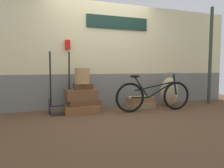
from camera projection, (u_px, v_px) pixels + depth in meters
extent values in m
cube|color=#513823|center=(113.00, 115.00, 4.06)|extent=(9.11, 5.20, 0.06)
cube|color=slate|center=(101.00, 90.00, 4.82)|extent=(7.11, 0.20, 0.78)
cube|color=beige|center=(101.00, 39.00, 4.73)|extent=(7.11, 0.20, 1.64)
cube|color=#142D23|center=(118.00, 23.00, 4.71)|extent=(1.49, 0.04, 0.28)
cube|color=red|center=(68.00, 45.00, 4.35)|extent=(0.10, 0.08, 0.20)
cylinder|color=#2D382D|center=(210.00, 56.00, 5.07)|extent=(0.08, 0.08, 2.42)
cube|color=brown|center=(82.00, 109.00, 4.13)|extent=(0.69, 0.50, 0.16)
cube|color=brown|center=(84.00, 102.00, 4.15)|extent=(0.63, 0.41, 0.11)
cube|color=brown|center=(81.00, 94.00, 4.16)|extent=(0.64, 0.49, 0.21)
cube|color=#4C2D19|center=(83.00, 87.00, 4.15)|extent=(0.40, 0.27, 0.11)
cube|color=#937051|center=(141.00, 105.00, 4.61)|extent=(0.59, 0.40, 0.14)
cube|color=olive|center=(141.00, 99.00, 4.61)|extent=(0.56, 0.32, 0.13)
cylinder|color=#A8844C|center=(82.00, 76.00, 4.11)|extent=(0.30, 0.30, 0.32)
torus|color=black|center=(49.00, 106.00, 4.02)|extent=(0.02, 0.30, 0.30)
torus|color=black|center=(71.00, 105.00, 4.16)|extent=(0.02, 0.30, 0.30)
cylinder|color=black|center=(60.00, 106.00, 4.09)|extent=(0.43, 0.02, 0.02)
cylinder|color=black|center=(50.00, 79.00, 3.98)|extent=(0.03, 0.17, 1.08)
cylinder|color=black|center=(69.00, 79.00, 4.10)|extent=(0.03, 0.17, 1.08)
cube|color=black|center=(61.00, 114.00, 4.00)|extent=(0.39, 0.22, 0.02)
ellipsoid|color=tan|center=(169.00, 92.00, 4.85)|extent=(0.43, 0.37, 0.69)
torus|color=black|center=(130.00, 98.00, 4.15)|extent=(0.62, 0.10, 0.62)
sphere|color=#B2B2B7|center=(130.00, 98.00, 4.15)|extent=(0.05, 0.05, 0.05)
torus|color=black|center=(176.00, 96.00, 4.42)|extent=(0.62, 0.10, 0.62)
sphere|color=#B2B2B7|center=(176.00, 96.00, 4.42)|extent=(0.05, 0.05, 0.05)
cube|color=black|center=(161.00, 90.00, 4.32)|extent=(0.60, 0.08, 0.35)
cube|color=black|center=(142.00, 88.00, 4.20)|extent=(0.32, 0.05, 0.45)
cube|color=black|center=(139.00, 98.00, 4.20)|extent=(0.41, 0.06, 0.04)
cube|color=black|center=(155.00, 86.00, 4.27)|extent=(0.89, 0.10, 0.19)
cube|color=black|center=(175.00, 85.00, 4.39)|extent=(0.11, 0.04, 0.48)
ellipsoid|color=black|center=(135.00, 76.00, 4.15)|extent=(0.23, 0.11, 0.06)
cylinder|color=#A5A5AD|center=(174.00, 73.00, 4.36)|extent=(0.06, 0.46, 0.02)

